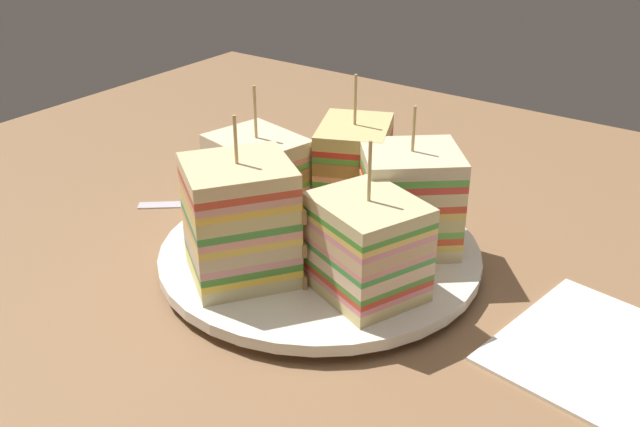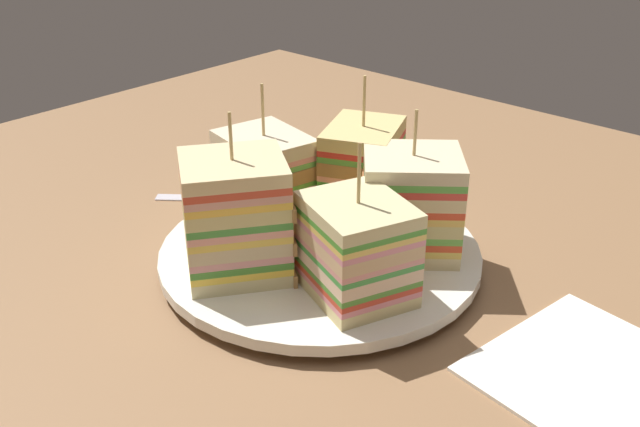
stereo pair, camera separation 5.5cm
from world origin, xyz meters
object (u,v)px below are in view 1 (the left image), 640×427
object	(u,v)px
sandwich_wedge_2	(367,247)
napkin	(598,350)
sandwich_wedge_4	(354,170)
sandwich_wedge_1	(241,221)
spoon	(255,199)
sandwich_wedge_0	(259,181)
chip_pile	(333,234)
sandwich_wedge_3	(409,199)
plate	(320,255)

from	to	relation	value
sandwich_wedge_2	napkin	distance (cm)	16.41
sandwich_wedge_4	sandwich_wedge_1	bearing A→B (deg)	-27.93
spoon	napkin	bearing A→B (deg)	-46.10
sandwich_wedge_0	sandwich_wedge_4	size ratio (longest dim) A/B	0.96
sandwich_wedge_4	spoon	distance (cm)	11.21
sandwich_wedge_0	chip_pile	xyz separation A→B (cm)	(0.38, 7.61, -2.32)
sandwich_wedge_3	spoon	world-z (taller)	sandwich_wedge_3
sandwich_wedge_0	plate	bearing A→B (deg)	5.42
sandwich_wedge_3	sandwich_wedge_4	xyz separation A→B (cm)	(-2.19, -6.43, 0.01)
sandwich_wedge_0	sandwich_wedge_4	bearing A→B (deg)	59.61
sandwich_wedge_2	spoon	xyz separation A→B (cm)	(-8.55, -17.32, -4.64)
sandwich_wedge_2	plate	bearing A→B (deg)	-4.95
spoon	sandwich_wedge_0	bearing A→B (deg)	-84.93
sandwich_wedge_2	chip_pile	world-z (taller)	sandwich_wedge_2
plate	sandwich_wedge_4	world-z (taller)	sandwich_wedge_4
plate	spoon	world-z (taller)	plate
sandwich_wedge_0	chip_pile	bearing A→B (deg)	9.52
chip_pile	napkin	bearing A→B (deg)	93.15
plate	sandwich_wedge_3	distance (cm)	8.12
sandwich_wedge_4	chip_pile	size ratio (longest dim) A/B	1.57
chip_pile	napkin	xyz separation A→B (cm)	(-1.11, 20.14, -2.66)
sandwich_wedge_0	spoon	size ratio (longest dim) A/B	0.94
sandwich_wedge_4	napkin	xyz separation A→B (cm)	(5.07, 22.39, -5.23)
sandwich_wedge_1	sandwich_wedge_0	bearing A→B (deg)	67.12
sandwich_wedge_2	sandwich_wedge_4	xyz separation A→B (cm)	(-9.62, -7.37, 0.42)
plate	chip_pile	xyz separation A→B (cm)	(-0.44, 0.92, 1.95)
sandwich_wedge_4	chip_pile	distance (cm)	7.06
spoon	sandwich_wedge_3	bearing A→B (deg)	-42.97
sandwich_wedge_2	sandwich_wedge_3	bearing A→B (deg)	-61.30
sandwich_wedge_1	napkin	bearing A→B (deg)	-35.78
sandwich_wedge_4	napkin	bearing A→B (deg)	53.45
chip_pile	spoon	world-z (taller)	chip_pile
sandwich_wedge_0	sandwich_wedge_2	xyz separation A→B (cm)	(3.81, 12.73, -0.17)
napkin	sandwich_wedge_3	bearing A→B (deg)	-100.21
sandwich_wedge_2	napkin	bearing A→B (deg)	-141.71
sandwich_wedge_2	sandwich_wedge_0	bearing A→B (deg)	4.77
sandwich_wedge_3	spoon	size ratio (longest dim) A/B	0.92
sandwich_wedge_2	chip_pile	size ratio (longest dim) A/B	1.47
sandwich_wedge_1	spoon	distance (cm)	15.92
sandwich_wedge_3	sandwich_wedge_0	bearing A→B (deg)	-22.90
sandwich_wedge_1	sandwich_wedge_3	world-z (taller)	sandwich_wedge_1
sandwich_wedge_4	plate	bearing A→B (deg)	-12.44
sandwich_wedge_1	sandwich_wedge_3	size ratio (longest dim) A/B	1.08
sandwich_wedge_1	sandwich_wedge_4	size ratio (longest dim) A/B	1.02
sandwich_wedge_0	sandwich_wedge_3	world-z (taller)	sandwich_wedge_0
sandwich_wedge_1	napkin	world-z (taller)	sandwich_wedge_1
sandwich_wedge_0	sandwich_wedge_4	distance (cm)	7.90
plate	chip_pile	distance (cm)	2.20
sandwich_wedge_2	chip_pile	distance (cm)	6.54
plate	napkin	distance (cm)	21.13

